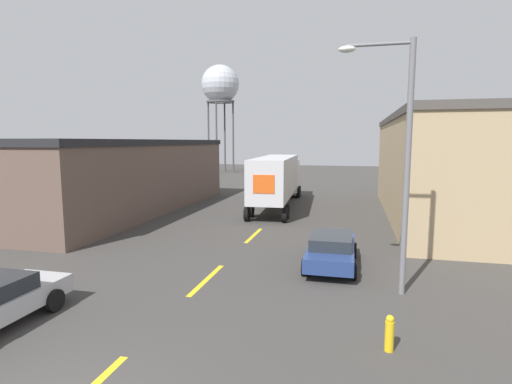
# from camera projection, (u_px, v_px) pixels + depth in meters

# --- Properties ---
(road_centerline) EXTENTS (0.20, 17.89, 0.01)m
(road_centerline) POSITION_uv_depth(u_px,v_px,m) (207.00, 280.00, 14.83)
(road_centerline) COLOR yellow
(road_centerline) RESTS_ON ground_plane
(warehouse_left) EXTENTS (12.48, 21.93, 5.23)m
(warehouse_left) POSITION_uv_depth(u_px,v_px,m) (94.00, 175.00, 29.83)
(warehouse_left) COLOR brown
(warehouse_left) RESTS_ON ground_plane
(warehouse_right) EXTENTS (14.10, 21.21, 6.82)m
(warehouse_right) POSITION_uv_depth(u_px,v_px,m) (501.00, 168.00, 25.69)
(warehouse_right) COLOR tan
(warehouse_right) RESTS_ON ground_plane
(semi_truck) EXTENTS (3.50, 14.46, 3.94)m
(semi_truck) POSITION_uv_depth(u_px,v_px,m) (278.00, 177.00, 31.26)
(semi_truck) COLOR silver
(semi_truck) RESTS_ON ground_plane
(parked_car_right_mid) EXTENTS (2.05, 4.60, 1.36)m
(parked_car_right_mid) POSITION_uv_depth(u_px,v_px,m) (331.00, 249.00, 16.31)
(parked_car_right_mid) COLOR navy
(parked_car_right_mid) RESTS_ON ground_plane
(water_tower) EXTENTS (6.02, 6.02, 17.19)m
(water_tower) POSITION_uv_depth(u_px,v_px,m) (220.00, 85.00, 63.82)
(water_tower) COLOR #47474C
(water_tower) RESTS_ON ground_plane
(street_lamp) EXTENTS (2.40, 0.32, 8.32)m
(street_lamp) POSITION_uv_depth(u_px,v_px,m) (400.00, 151.00, 12.92)
(street_lamp) COLOR slate
(street_lamp) RESTS_ON ground_plane
(fire_hydrant) EXTENTS (0.22, 0.22, 0.92)m
(fire_hydrant) POSITION_uv_depth(u_px,v_px,m) (389.00, 333.00, 9.73)
(fire_hydrant) COLOR gold
(fire_hydrant) RESTS_ON ground_plane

